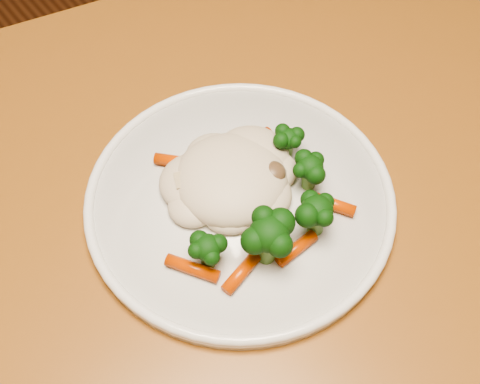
# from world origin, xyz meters

# --- Properties ---
(dining_table) EXTENTS (1.26, 0.97, 0.75)m
(dining_table) POSITION_xyz_m (-0.22, -0.24, 0.64)
(dining_table) COLOR #975B22
(dining_table) RESTS_ON ground
(plate) EXTENTS (0.30, 0.30, 0.01)m
(plate) POSITION_xyz_m (-0.26, -0.22, 0.76)
(plate) COLOR white
(plate) RESTS_ON dining_table
(meal) EXTENTS (0.19, 0.19, 0.05)m
(meal) POSITION_xyz_m (-0.26, -0.23, 0.79)
(meal) COLOR beige
(meal) RESTS_ON plate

